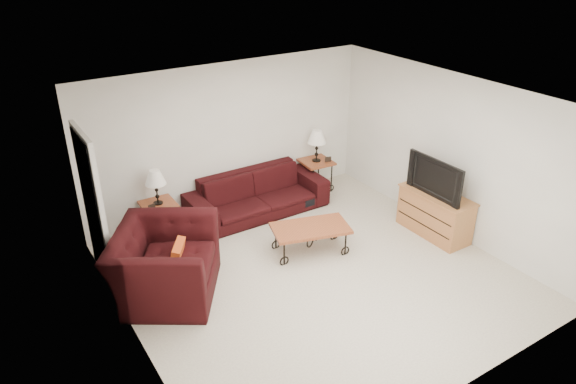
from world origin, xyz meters
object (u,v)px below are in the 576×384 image
(lamp_right, at_px, (317,146))
(backpack, at_px, (306,198))
(tv_stand, at_px, (435,214))
(coffee_table, at_px, (310,239))
(sofa, at_px, (257,194))
(side_table_right, at_px, (316,176))
(armchair, at_px, (165,263))
(lamp_left, at_px, (156,187))
(television, at_px, (439,176))
(side_table_left, at_px, (160,219))

(lamp_right, distance_m, backpack, 1.02)
(lamp_right, relative_size, tv_stand, 0.50)
(tv_stand, bearing_deg, coffee_table, 162.46)
(sofa, distance_m, coffee_table, 1.49)
(side_table_right, xyz_separation_m, armchair, (-3.44, -1.47, 0.17))
(coffee_table, bearing_deg, lamp_left, 135.67)
(lamp_left, relative_size, lamp_right, 0.95)
(sofa, distance_m, television, 2.95)
(lamp_left, bearing_deg, armchair, -107.41)
(lamp_right, bearing_deg, television, -74.22)
(lamp_left, distance_m, coffee_table, 2.46)
(lamp_left, distance_m, lamp_right, 2.98)
(sofa, xyz_separation_m, backpack, (0.77, -0.32, -0.16))
(side_table_left, distance_m, lamp_left, 0.56)
(coffee_table, height_order, television, television)
(sofa, distance_m, side_table_right, 1.35)
(armchair, bearing_deg, lamp_right, -33.60)
(lamp_right, bearing_deg, backpack, -138.41)
(coffee_table, bearing_deg, lamp_right, 52.49)
(side_table_left, distance_m, backpack, 2.47)
(side_table_left, bearing_deg, tv_stand, -32.00)
(side_table_left, distance_m, tv_stand, 4.30)
(sofa, relative_size, tv_stand, 2.04)
(lamp_right, bearing_deg, armchair, -156.83)
(sofa, relative_size, side_table_left, 4.27)
(sofa, relative_size, armchair, 1.68)
(television, relative_size, backpack, 2.72)
(side_table_left, relative_size, tv_stand, 0.48)
(lamp_left, xyz_separation_m, tv_stand, (3.64, -2.28, -0.48))
(tv_stand, bearing_deg, television, 180.00)
(side_table_left, relative_size, side_table_right, 0.95)
(side_table_right, relative_size, television, 0.56)
(sofa, distance_m, armchair, 2.47)
(side_table_right, relative_size, tv_stand, 0.50)
(coffee_table, bearing_deg, television, -17.71)
(lamp_left, distance_m, tv_stand, 4.32)
(television, bearing_deg, lamp_left, -122.14)
(lamp_left, relative_size, tv_stand, 0.48)
(side_table_right, relative_size, backpack, 1.53)
(side_table_left, relative_size, coffee_table, 0.50)
(coffee_table, relative_size, armchair, 0.79)
(side_table_left, bearing_deg, backpack, -11.70)
(sofa, xyz_separation_m, lamp_left, (-1.64, 0.18, 0.49))
(coffee_table, relative_size, television, 1.08)
(lamp_left, bearing_deg, television, -32.14)
(sofa, bearing_deg, side_table_left, 173.75)
(lamp_right, relative_size, coffee_table, 0.52)
(backpack, bearing_deg, lamp_left, 157.83)
(armchair, bearing_deg, lamp_left, 15.82)
(lamp_right, bearing_deg, side_table_left, 180.00)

